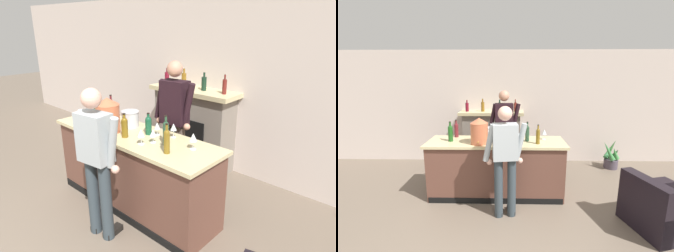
% 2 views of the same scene
% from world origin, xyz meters
% --- Properties ---
extents(wall_back_panel, '(12.00, 0.07, 2.75)m').
position_xyz_m(wall_back_panel, '(0.00, 3.97, 1.38)').
color(wall_back_panel, beige).
rests_on(wall_back_panel, ground_plane).
extents(bar_counter, '(2.41, 0.74, 1.01)m').
position_xyz_m(bar_counter, '(0.11, 2.21, 0.51)').
color(bar_counter, brown).
rests_on(bar_counter, ground_plane).
extents(fireplace_stone, '(1.51, 0.52, 1.62)m').
position_xyz_m(fireplace_stone, '(-0.09, 3.71, 0.67)').
color(fireplace_stone, slate).
rests_on(fireplace_stone, ground_plane).
extents(person_customer, '(0.65, 0.34, 1.72)m').
position_xyz_m(person_customer, '(0.29, 1.55, 0.95)').
color(person_customer, '#2F393F').
rests_on(person_customer, ground_plane).
extents(person_bartender, '(0.66, 0.33, 1.86)m').
position_xyz_m(person_bartender, '(0.24, 2.85, 1.04)').
color(person_bartender, '#4A3E36').
rests_on(person_bartender, ground_plane).
extents(copper_dispenser, '(0.30, 0.34, 0.44)m').
position_xyz_m(copper_dispenser, '(-0.16, 2.05, 1.24)').
color(copper_dispenser, '#C06240').
rests_on(copper_dispenser, bar_counter).
extents(ice_bucket_steel, '(0.24, 0.24, 0.21)m').
position_xyz_m(ice_bucket_steel, '(-0.11, 2.37, 1.12)').
color(ice_bucket_steel, silver).
rests_on(ice_bucket_steel, bar_counter).
extents(wine_bottle_chardonnay_pale, '(0.07, 0.07, 0.33)m').
position_xyz_m(wine_bottle_chardonnay_pale, '(-0.65, 2.47, 1.16)').
color(wine_bottle_chardonnay_pale, maroon).
rests_on(wine_bottle_chardonnay_pale, bar_counter).
extents(wine_bottle_port_short, '(0.07, 0.07, 0.35)m').
position_xyz_m(wine_bottle_port_short, '(0.66, 2.23, 1.17)').
color(wine_bottle_port_short, '#23412C').
rests_on(wine_bottle_port_short, bar_counter).
extents(wine_bottle_rose_blush, '(0.07, 0.07, 0.33)m').
position_xyz_m(wine_bottle_rose_blush, '(0.83, 2.06, 1.16)').
color(wine_bottle_rose_blush, brown).
rests_on(wine_bottle_rose_blush, bar_counter).
extents(wine_bottle_merlot_tall, '(0.08, 0.08, 0.30)m').
position_xyz_m(wine_bottle_merlot_tall, '(0.14, 2.07, 1.15)').
color(wine_bottle_merlot_tall, brown).
rests_on(wine_bottle_merlot_tall, bar_counter).
extents(wine_bottle_cabernet_heavy, '(0.08, 0.08, 0.27)m').
position_xyz_m(wine_bottle_cabernet_heavy, '(0.28, 2.33, 1.14)').
color(wine_bottle_cabernet_heavy, '#16492F').
rests_on(wine_bottle_cabernet_heavy, bar_counter).
extents(wine_bottle_burgundy_dark, '(0.08, 0.08, 0.35)m').
position_xyz_m(wine_bottle_burgundy_dark, '(-0.68, 2.19, 1.17)').
color(wine_bottle_burgundy_dark, '#1B4E19').
rests_on(wine_bottle_burgundy_dark, bar_counter).
extents(wine_glass_near_bucket, '(0.08, 0.08, 0.16)m').
position_xyz_m(wine_glass_near_bucket, '(0.37, 2.38, 1.12)').
color(wine_glass_near_bucket, silver).
rests_on(wine_glass_near_bucket, bar_counter).
extents(wine_glass_back_row, '(0.09, 0.09, 0.19)m').
position_xyz_m(wine_glass_back_row, '(0.97, 2.33, 1.15)').
color(wine_glass_back_row, silver).
rests_on(wine_glass_back_row, bar_counter).
extents(wine_glass_front_left, '(0.07, 0.07, 0.18)m').
position_xyz_m(wine_glass_front_left, '(0.58, 2.45, 1.14)').
color(wine_glass_front_left, silver).
rests_on(wine_glass_front_left, bar_counter).
extents(wine_glass_by_dispenser, '(0.09, 0.09, 0.18)m').
position_xyz_m(wine_glass_by_dispenser, '(0.45, 2.04, 1.14)').
color(wine_glass_by_dispenser, silver).
rests_on(wine_glass_by_dispenser, bar_counter).
extents(wine_glass_mid_counter, '(0.08, 0.08, 0.16)m').
position_xyz_m(wine_glass_mid_counter, '(0.51, 2.17, 1.13)').
color(wine_glass_mid_counter, silver).
rests_on(wine_glass_mid_counter, bar_counter).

